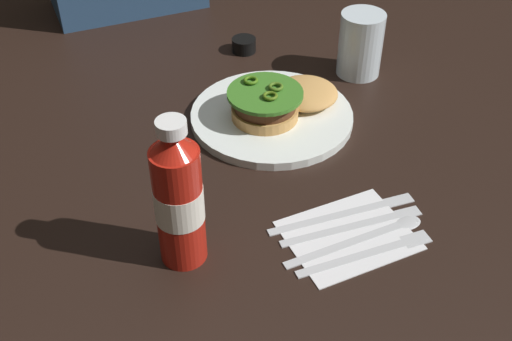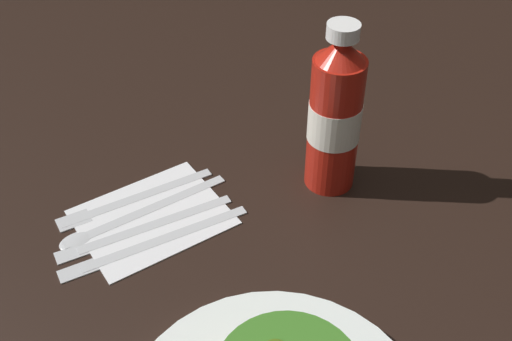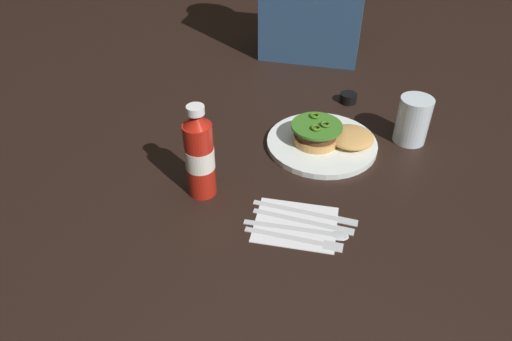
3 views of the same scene
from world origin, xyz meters
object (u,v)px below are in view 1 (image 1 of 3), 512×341
at_px(butter_knife, 351,210).
at_px(burger_sandwich, 279,100).
at_px(ketchup_bottle, 179,199).
at_px(dinner_plate, 272,116).
at_px(water_glass, 361,44).
at_px(fork_utensil, 377,249).
at_px(steak_knife, 361,223).
at_px(condiment_cup, 244,45).
at_px(napkin, 348,235).
at_px(spoon_utensil, 373,232).

bearing_deg(butter_knife, burger_sandwich, 89.42).
relative_size(ketchup_bottle, butter_knife, 0.96).
relative_size(dinner_plate, water_glass, 2.30).
xyz_separation_m(fork_utensil, steak_knife, (0.01, 0.05, 0.00)).
relative_size(dinner_plate, burger_sandwich, 1.32).
bearing_deg(burger_sandwich, condiment_cup, 82.12).
xyz_separation_m(burger_sandwich, water_glass, (0.19, 0.07, 0.02)).
distance_m(ketchup_bottle, napkin, 0.23).
relative_size(spoon_utensil, butter_knife, 0.95).
bearing_deg(condiment_cup, burger_sandwich, -97.88).
relative_size(ketchup_bottle, napkin, 1.30).
relative_size(ketchup_bottle, steak_knife, 1.01).
distance_m(dinner_plate, napkin, 0.27).
height_order(ketchup_bottle, napkin, ketchup_bottle).
bearing_deg(dinner_plate, fork_utensil, -89.19).
bearing_deg(condiment_cup, water_glass, -43.73).
relative_size(fork_utensil, spoon_utensil, 0.92).
distance_m(water_glass, napkin, 0.41).
bearing_deg(water_glass, steak_knife, -119.34).
distance_m(dinner_plate, ketchup_bottle, 0.32).
xyz_separation_m(dinner_plate, spoon_utensil, (0.02, -0.29, -0.00)).
bearing_deg(fork_utensil, steak_knife, 83.98).
bearing_deg(butter_knife, steak_knife, -90.09).
distance_m(water_glass, condiment_cup, 0.22).
xyz_separation_m(burger_sandwich, fork_utensil, (-0.01, -0.31, -0.03)).
distance_m(condiment_cup, butter_knife, 0.46).
xyz_separation_m(burger_sandwich, spoon_utensil, (0.00, -0.29, -0.03)).
height_order(condiment_cup, napkin, condiment_cup).
xyz_separation_m(condiment_cup, spoon_utensil, (-0.03, -0.51, -0.01)).
relative_size(burger_sandwich, water_glass, 1.75).
bearing_deg(ketchup_bottle, water_glass, 35.40).
height_order(condiment_cup, fork_utensil, condiment_cup).
bearing_deg(ketchup_bottle, condiment_cup, 59.66).
bearing_deg(ketchup_bottle, burger_sandwich, 44.20).
distance_m(dinner_plate, water_glass, 0.22).
height_order(burger_sandwich, ketchup_bottle, ketchup_bottle).
height_order(water_glass, butter_knife, water_glass).
xyz_separation_m(burger_sandwich, condiment_cup, (0.03, 0.22, -0.02)).
bearing_deg(water_glass, burger_sandwich, -158.78).
relative_size(spoon_utensil, steak_knife, 1.00).
bearing_deg(condiment_cup, fork_utensil, -94.10).
bearing_deg(butter_knife, dinner_plate, 92.31).
bearing_deg(dinner_plate, spoon_utensil, -86.97).
distance_m(napkin, steak_knife, 0.03).
distance_m(water_glass, spoon_utensil, 0.41).
relative_size(water_glass, condiment_cup, 2.51).
xyz_separation_m(water_glass, napkin, (-0.21, -0.35, -0.05)).
distance_m(spoon_utensil, butter_knife, 0.05).
xyz_separation_m(water_glass, spoon_utensil, (-0.18, -0.36, -0.05)).
xyz_separation_m(ketchup_bottle, spoon_utensil, (0.23, -0.06, -0.09)).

